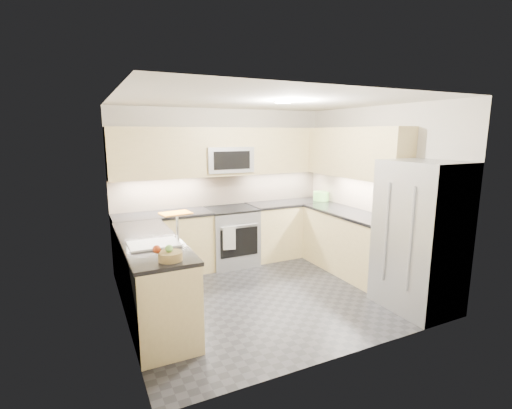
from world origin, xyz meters
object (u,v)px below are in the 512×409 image
microwave (227,159)px  utensil_bowl (321,196)px  cutting_board (176,213)px  fruit_basket (170,256)px  refrigerator (420,236)px  gas_range (231,237)px

microwave → utensil_bowl: size_ratio=2.77×
utensil_bowl → cutting_board: utensil_bowl is taller
cutting_board → fruit_basket: bearing=-105.1°
refrigerator → utensil_bowl: bearing=84.2°
refrigerator → cutting_board: 3.34m
utensil_bowl → fruit_basket: utensil_bowl is taller
gas_range → fruit_basket: fruit_basket is taller
utensil_bowl → cutting_board: size_ratio=0.63×
utensil_bowl → fruit_basket: bearing=-147.5°
microwave → cutting_board: 1.20m
microwave → utensil_bowl: bearing=-7.2°
gas_range → microwave: microwave is taller
utensil_bowl → fruit_basket: (-3.14, -2.00, -0.04)m
gas_range → refrigerator: size_ratio=0.51×
refrigerator → fruit_basket: bearing=173.4°
cutting_board → refrigerator: bearing=-45.0°
fruit_basket → cutting_board: bearing=74.9°
microwave → fruit_basket: bearing=-123.3°
microwave → refrigerator: 3.04m
gas_range → fruit_basket: size_ratio=4.02×
refrigerator → fruit_basket: size_ratio=7.96×
utensil_bowl → cutting_board: 2.60m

